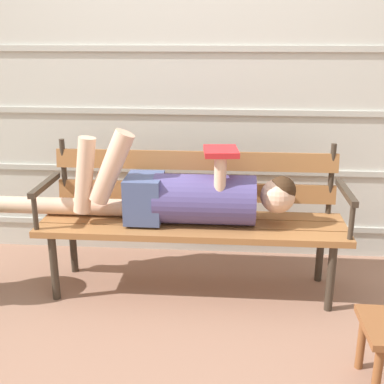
# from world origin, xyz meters

# --- Properties ---
(ground_plane) EXTENTS (12.00, 12.00, 0.00)m
(ground_plane) POSITION_xyz_m (0.00, 0.00, 0.00)
(ground_plane) COLOR #936B56
(house_siding) EXTENTS (4.79, 0.08, 2.31)m
(house_siding) POSITION_xyz_m (0.00, 0.76, 1.16)
(house_siding) COLOR beige
(house_siding) RESTS_ON ground
(park_bench) EXTENTS (1.73, 0.45, 0.84)m
(park_bench) POSITION_xyz_m (0.00, 0.26, 0.47)
(park_bench) COLOR #9E6638
(park_bench) RESTS_ON ground
(reclining_person) EXTENTS (1.71, 0.28, 0.54)m
(reclining_person) POSITION_xyz_m (-0.06, 0.19, 0.58)
(reclining_person) COLOR #514784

